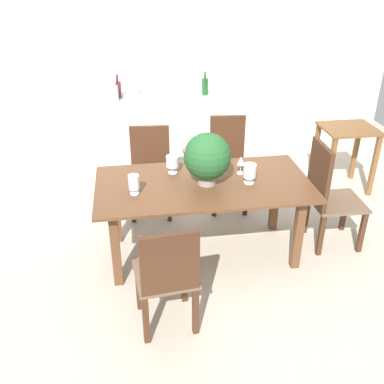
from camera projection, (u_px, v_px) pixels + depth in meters
name	position (u px, v px, depth m)	size (l,w,h in m)	color
ground_plane	(199.00, 239.00, 4.38)	(7.04, 7.04, 0.00)	#BCB29E
back_wall	(169.00, 53.00, 6.02)	(6.40, 0.10, 2.60)	silver
dining_table	(203.00, 194.00, 3.88)	(1.87, 0.94, 0.75)	brown
chair_near_left	(168.00, 275.00, 3.10)	(0.48, 0.47, 0.92)	#422616
chair_far_right	(228.00, 159.00, 4.78)	(0.45, 0.48, 0.99)	#422616
chair_far_left	(150.00, 166.00, 4.68)	(0.49, 0.48, 0.92)	#422616
chair_foot_end	(327.00, 192.00, 4.07)	(0.48, 0.47, 1.03)	#422616
flower_centerpiece	(207.00, 157.00, 3.70)	(0.41, 0.40, 0.46)	gray
crystal_vase_left	(173.00, 162.00, 3.95)	(0.12, 0.12, 0.17)	silver
crystal_vase_center_near	(134.00, 183.00, 3.61)	(0.09, 0.09, 0.17)	silver
crystal_vase_right	(250.00, 171.00, 3.78)	(0.11, 0.11, 0.17)	silver
wine_glass	(241.00, 161.00, 3.94)	(0.07, 0.07, 0.17)	silver
kitchen_counter	(146.00, 133.00, 5.65)	(1.84, 0.62, 0.94)	silver
wine_bottle_amber	(135.00, 86.00, 5.45)	(0.06, 0.06, 0.29)	#B2BFB7
wine_bottle_dark	(115.00, 94.00, 5.21)	(0.07, 0.07, 0.25)	#B2BFB7
wine_bottle_clear	(118.00, 89.00, 5.37)	(0.08, 0.08, 0.28)	#511E28
wine_bottle_tall	(205.00, 86.00, 5.46)	(0.08, 0.08, 0.28)	#194C1E
side_table	(346.00, 144.00, 5.08)	(0.60, 0.52, 0.77)	brown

